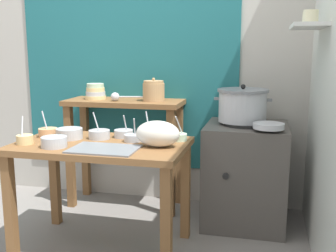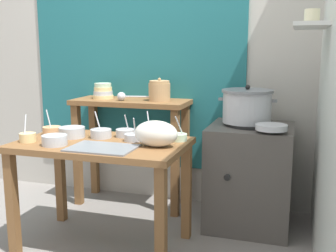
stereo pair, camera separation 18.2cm
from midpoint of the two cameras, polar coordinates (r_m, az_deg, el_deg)
The scene contains 21 objects.
ground_plane at distance 2.88m, azimuth -11.19°, elevation -16.70°, with size 9.00×9.00×0.00m, color gray.
wall_back at distance 3.55m, azimuth -3.22°, elevation 10.51°, with size 4.40×0.12×2.60m.
prep_table at distance 2.70m, azimuth -11.15°, elevation -4.61°, with size 1.10×0.66×0.72m.
back_shelf_table at distance 3.43m, azimuth -7.57°, elevation -0.08°, with size 0.96×0.40×0.90m.
stove_block at distance 3.15m, azimuth 9.09°, elevation -6.59°, with size 0.60×0.61×0.78m.
steamer_pot at distance 3.07m, azimuth 8.65°, elevation 2.87°, with size 0.42×0.37×0.28m.
clay_pot at distance 3.30m, azimuth -3.60°, elevation 4.87°, with size 0.17×0.17×0.19m.
bowl_stack_enamel at distance 3.48m, azimuth -11.54°, elevation 4.65°, with size 0.17×0.17×0.13m.
ladle at distance 3.33m, azimuth -8.72°, elevation 4.03°, with size 0.28×0.09×0.07m.
serving_tray at distance 2.49m, azimuth -10.96°, elevation -3.18°, with size 0.40×0.28×0.01m, color slate.
plastic_bag at distance 2.51m, azimuth -3.52°, elevation -1.11°, with size 0.27×0.17×0.16m, color silver.
wide_pan at distance 2.84m, azimuth 12.05°, elevation 0.01°, with size 0.21×0.21×0.04m, color #B7BABF.
prep_bowl_0 at distance 2.68m, azimuth -0.49°, elevation -1.49°, with size 0.11×0.11×0.17m.
prep_bowl_1 at distance 2.75m, azimuth -4.34°, elevation -1.27°, with size 0.13×0.13×0.18m.
prep_bowl_2 at distance 2.94m, azimuth -18.07°, elevation -0.82°, with size 0.13×0.13×0.18m.
prep_bowl_3 at distance 2.84m, azimuth -15.36°, elevation -0.98°, with size 0.18×0.18×0.07m.
prep_bowl_4 at distance 2.81m, azimuth -8.04°, elevation -1.00°, with size 0.13×0.13×0.16m.
prep_bowl_5 at distance 2.79m, azimuth -11.39°, elevation -1.11°, with size 0.14×0.14×0.18m.
prep_bowl_6 at distance 2.63m, azimuth -17.49°, elevation -2.09°, with size 0.16×0.16×0.06m.
prep_bowl_7 at distance 2.77m, azimuth -21.10°, elevation -1.71°, with size 0.10×0.10×0.17m.
prep_bowl_8 at distance 2.67m, azimuth -6.88°, elevation -1.62°, with size 0.11×0.11×0.16m.
Camera 1 is at (1.02, -2.33, 1.31)m, focal length 43.83 mm.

